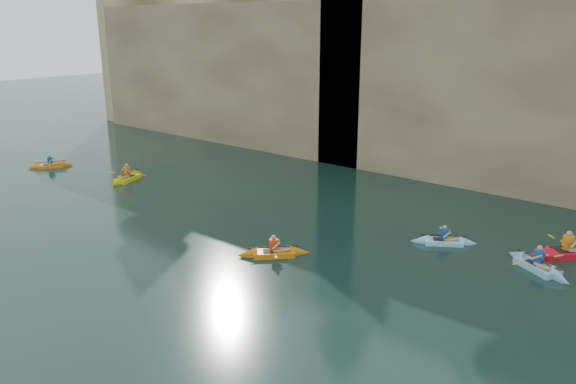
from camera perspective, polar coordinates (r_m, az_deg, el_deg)
The scene contains 12 objects.
ground at distance 16.34m, azimuth -13.91°, elevation -16.59°, with size 160.00×160.00×0.00m, color black.
cliff at distance 39.58m, azimuth 23.02°, elevation 11.44°, with size 70.00×16.00×12.00m, color tan.
cliff_slab_west at distance 43.77m, azimuth -6.72°, elevation 12.09°, with size 26.00×2.40×10.56m, color tan.
cliff_slab_center at distance 31.98m, azimuth 22.50°, elevation 9.95°, with size 24.00×2.40×11.40m, color tan.
sea_cave_west at distance 42.31m, azimuth -5.29°, elevation 7.49°, with size 4.50×1.00×4.00m, color black.
sea_cave_center at distance 34.25m, azimuth 11.81°, elevation 4.29°, with size 3.50×1.00×3.20m, color black.
kayaker_orange at distance 22.29m, azimuth -1.46°, elevation -6.19°, with size 2.50×2.53×1.10m.
kayaker_ltblue_near at distance 23.07m, azimuth 24.00°, elevation -6.88°, with size 3.00×2.17×1.20m.
kayaker_red_far at distance 24.80m, azimuth 26.44°, elevation -5.54°, with size 3.02×3.21×1.33m.
kayaker_yellow at distance 34.01m, azimuth -15.98°, elevation 1.38°, with size 2.33×3.13×1.26m.
kayaker_ltblue_mid at distance 24.33m, azimuth 15.52°, elevation -4.83°, with size 2.63×1.99×1.03m.
kayaker_extra_west at distance 38.73m, azimuth -22.97°, elevation 2.50°, with size 1.96×2.62×1.05m.
Camera 1 is at (11.24, -7.85, 8.89)m, focal length 35.00 mm.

